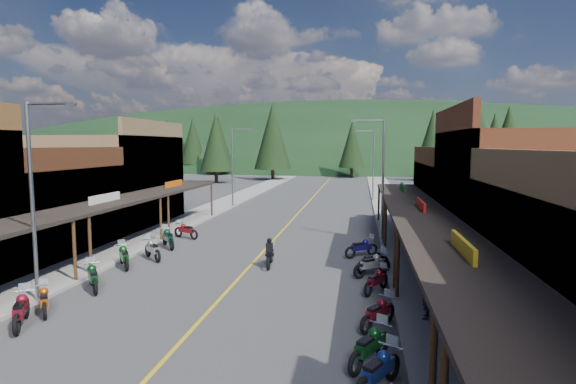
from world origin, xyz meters
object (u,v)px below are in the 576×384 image
at_px(bike_east_5, 378,312).
at_px(rider_on_bike, 270,255).
at_px(shop_west_3, 114,180).
at_px(shop_west_2, 27,210).
at_px(bike_west_4, 21,308).
at_px(pedestrian_east_b, 400,220).
at_px(pedestrian_east_a, 427,294).
at_px(bike_east_7, 372,263).
at_px(pine_2, 273,136).
at_px(bike_east_6, 376,279).
at_px(bike_west_5, 44,299).
at_px(shop_east_2, 528,203).
at_px(pine_9, 494,145).
at_px(pine_5, 508,136).
at_px(streetlight_2, 381,174).
at_px(bike_west_7, 124,255).
at_px(pine_3, 352,144).
at_px(streetlight_1, 234,164).
at_px(pine_8, 168,147).
at_px(bike_west_8, 152,248).
at_px(bike_west_6, 93,276).
at_px(streetlight_3, 372,162).
at_px(pine_1, 219,141).
at_px(bike_east_4, 370,344).
at_px(bike_east_8, 373,260).
at_px(bike_east_9, 362,247).
at_px(pine_0, 129,144).
at_px(pine_7, 193,141).
at_px(bike_west_9, 168,237).
at_px(bike_east_3, 378,369).
at_px(bike_west_10, 186,230).
at_px(streetlight_0, 35,193).
at_px(shop_east_3, 477,199).
at_px(pine_10, 216,142).
at_px(pine_4, 432,140).

distance_m(bike_east_5, rider_on_bike, 8.91).
bearing_deg(shop_west_3, shop_west_2, -89.82).
xyz_separation_m(bike_west_4, pedestrian_east_b, (14.50, 19.17, 0.35)).
bearing_deg(pedestrian_east_a, bike_east_7, -149.04).
xyz_separation_m(pine_2, bike_east_6, (16.40, -60.56, -7.41)).
bearing_deg(bike_west_5, shop_east_2, -14.72).
bearing_deg(pine_9, pedestrian_east_a, -107.49).
bearing_deg(bike_east_6, pine_5, 98.52).
bearing_deg(streetlight_2, bike_west_7, -147.12).
bearing_deg(bike_west_7, pine_3, 44.08).
bearing_deg(streetlight_1, pine_8, 129.90).
distance_m(streetlight_2, bike_west_8, 14.84).
bearing_deg(pine_8, bike_west_6, -69.90).
height_order(rider_on_bike, pedestrian_east_b, pedestrian_east_b).
xyz_separation_m(streetlight_2, pine_5, (27.05, 64.00, 3.53)).
bearing_deg(shop_west_2, streetlight_3, 53.81).
height_order(shop_east_2, streetlight_3, shop_east_2).
relative_size(pine_1, bike_east_4, 5.64).
bearing_deg(bike_west_4, shop_east_2, -3.12).
height_order(pine_9, bike_east_8, pine_9).
bearing_deg(bike_east_9, streetlight_3, 141.33).
relative_size(pine_0, pine_3, 1.00).
xyz_separation_m(shop_west_3, bike_west_7, (7.42, -11.91, -2.86)).
bearing_deg(bike_east_6, pine_3, 120.84).
bearing_deg(bike_east_7, pine_7, 166.31).
xyz_separation_m(pine_5, pine_9, (-10.00, -27.00, -1.61)).
height_order(streetlight_3, bike_west_4, streetlight_3).
bearing_deg(pine_0, pine_1, 26.57).
relative_size(pine_2, bike_west_8, 6.33).
bearing_deg(pedestrian_east_b, pine_7, -76.58).
bearing_deg(pine_7, bike_west_9, -70.15).
height_order(bike_west_9, bike_east_5, bike_west_9).
distance_m(bike_west_8, pedestrian_east_a, 15.28).
relative_size(bike_west_8, bike_east_3, 1.01).
bearing_deg(bike_east_4, bike_west_10, 156.68).
bearing_deg(bike_west_9, streetlight_0, -133.33).
xyz_separation_m(shop_east_3, pine_8, (-35.75, 28.70, 3.44)).
distance_m(streetlight_1, bike_west_5, 29.28).
xyz_separation_m(shop_east_3, bike_east_4, (-7.76, -20.43, -1.90)).
xyz_separation_m(bike_east_3, bike_east_4, (-0.18, 1.40, 0.01)).
relative_size(streetlight_2, bike_west_4, 3.49).
xyz_separation_m(pine_3, pedestrian_east_b, (4.53, -55.07, -5.48)).
distance_m(streetlight_0, streetlight_2, 19.73).
xyz_separation_m(pine_10, bike_west_7, (11.64, -50.61, -6.13)).
relative_size(pine_10, bike_west_8, 5.25).
relative_size(bike_west_5, bike_west_9, 0.85).
relative_size(pine_0, pine_4, 0.88).
xyz_separation_m(bike_east_3, rider_on_bike, (-5.11, 11.35, -0.00)).
bearing_deg(streetlight_1, bike_east_8, -58.02).
bearing_deg(bike_west_5, shop_east_3, 4.34).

